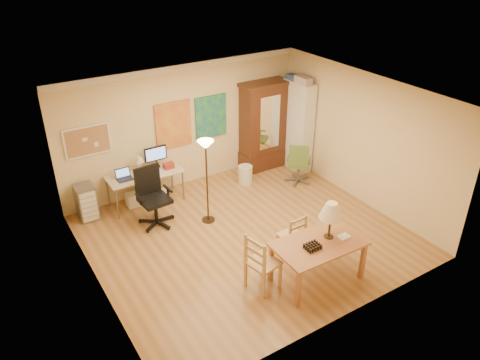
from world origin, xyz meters
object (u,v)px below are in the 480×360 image
computer_desk (146,184)px  bookshelf (297,126)px  dining_table (323,234)px  armoire (263,131)px  office_chair_black (155,209)px  office_chair_green (298,172)px

computer_desk → bookshelf: (3.64, -0.36, 0.62)m
dining_table → bookshelf: bearing=57.7°
armoire → computer_desk: bearing=-178.4°
office_chair_black → armoire: (3.17, 0.93, 0.60)m
office_chair_green → computer_desk: bearing=162.6°
office_chair_black → armoire: size_ratio=0.56×
computer_desk → bookshelf: bookshelf is taller
office_chair_black → dining_table: bearing=-60.4°
dining_table → office_chair_green: 3.31m
office_chair_green → armoire: (-0.21, 1.09, 0.65)m
bookshelf → dining_table: bearing=-122.3°
office_chair_black → office_chair_green: office_chair_black is taller
bookshelf → office_chair_green: bearing=-123.4°
dining_table → armoire: 4.13m
office_chair_black → bookshelf: size_ratio=0.55×
computer_desk → office_chair_black: size_ratio=1.31×
office_chair_green → bookshelf: bookshelf is taller
office_chair_black → armoire: 3.36m
office_chair_green → armoire: armoire is taller
office_chair_black → armoire: armoire is taller
dining_table → computer_desk: size_ratio=0.96×
office_chair_black → office_chair_green: 3.39m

